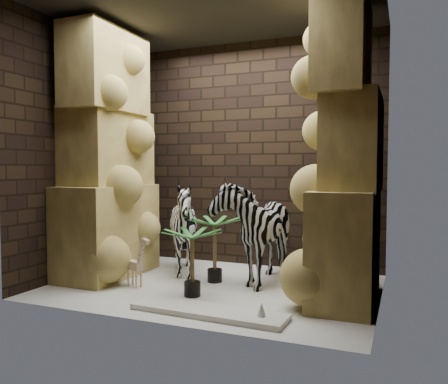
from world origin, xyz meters
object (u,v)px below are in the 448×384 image
at_px(zebra_right, 256,221).
at_px(giraffe_toy, 134,260).
at_px(zebra_left, 184,234).
at_px(palm_back, 192,262).
at_px(surfboard, 208,311).
at_px(palm_front, 215,249).

height_order(zebra_right, giraffe_toy, zebra_right).
distance_m(zebra_right, zebra_left, 0.90).
bearing_deg(palm_back, giraffe_toy, 172.67).
bearing_deg(zebra_right, giraffe_toy, -145.65).
xyz_separation_m(zebra_right, palm_back, (-0.40, -0.86, -0.34)).
bearing_deg(zebra_left, zebra_right, 21.47).
height_order(zebra_left, palm_back, zebra_left).
xyz_separation_m(giraffe_toy, surfboard, (1.14, -0.56, -0.28)).
bearing_deg(zebra_left, surfboard, -40.76).
bearing_deg(palm_front, zebra_right, 29.63).
bearing_deg(surfboard, giraffe_toy, 156.53).
height_order(giraffe_toy, palm_back, palm_back).
bearing_deg(surfboard, zebra_right, 91.64).
xyz_separation_m(zebra_right, zebra_left, (-0.88, -0.12, -0.18)).
relative_size(zebra_left, giraffe_toy, 1.88).
relative_size(zebra_right, palm_back, 1.98).
distance_m(palm_front, palm_back, 0.62).
bearing_deg(zebra_right, palm_front, -149.18).
bearing_deg(giraffe_toy, surfboard, -3.95).
relative_size(zebra_left, surfboard, 0.78).
distance_m(zebra_left, palm_back, 0.89).
relative_size(palm_front, palm_back, 1.09).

